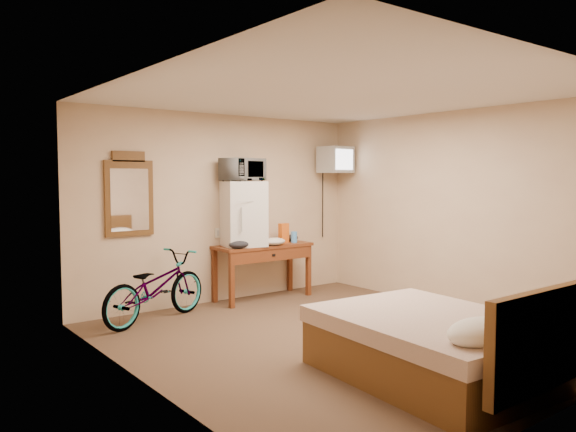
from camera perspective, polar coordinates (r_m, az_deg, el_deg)
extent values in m
plane|color=#463423|center=(5.96, 5.14, -12.28)|extent=(4.60, 4.60, 0.00)
plane|color=silver|center=(5.78, 5.30, 12.24)|extent=(4.60, 4.60, 0.00)
cube|color=beige|center=(7.58, -6.70, 0.80)|extent=(4.20, 0.04, 2.50)
cube|color=beige|center=(4.35, 26.33, -1.95)|extent=(4.20, 0.04, 2.50)
cube|color=beige|center=(4.58, -14.41, -1.39)|extent=(0.04, 4.60, 2.50)
cube|color=beige|center=(7.33, 17.34, 0.54)|extent=(0.04, 4.60, 2.50)
cube|color=beige|center=(7.55, -7.16, -1.73)|extent=(0.08, 0.01, 0.13)
cube|color=brown|center=(7.67, -2.59, -3.04)|extent=(1.38, 0.55, 0.04)
cube|color=brown|center=(7.21, -5.75, -6.53)|extent=(0.06, 0.06, 0.71)
cube|color=brown|center=(7.94, 2.08, -5.53)|extent=(0.06, 0.06, 0.71)
cube|color=brown|center=(7.57, -7.47, -6.04)|extent=(0.06, 0.06, 0.71)
cube|color=brown|center=(8.27, 0.18, -5.15)|extent=(0.06, 0.06, 0.71)
cube|color=brown|center=(7.50, -1.55, -3.97)|extent=(1.25, 0.06, 0.16)
cube|color=black|center=(7.48, -1.47, -3.99)|extent=(0.05, 0.02, 0.03)
cube|color=white|center=(7.47, -4.61, 0.23)|extent=(0.62, 0.61, 0.86)
cube|color=#999994|center=(7.25, -3.51, 1.49)|extent=(0.53, 0.01, 0.00)
cylinder|color=#999994|center=(7.15, -4.75, -0.35)|extent=(0.02, 0.02, 0.31)
imported|color=white|center=(7.45, -4.64, 4.71)|extent=(0.63, 0.51, 0.30)
cube|color=#DC5B13|center=(7.84, -0.45, -1.73)|extent=(0.14, 0.09, 0.27)
cylinder|color=#4697F1|center=(7.87, 0.61, -2.15)|extent=(0.09, 0.09, 0.15)
ellipsoid|color=beige|center=(7.56, -1.44, -2.60)|extent=(0.33, 0.25, 0.10)
ellipsoid|color=black|center=(7.24, -5.04, -2.90)|extent=(0.27, 0.21, 0.10)
ellipsoid|color=black|center=(8.07, 0.35, -2.21)|extent=(0.21, 0.17, 0.09)
cube|color=black|center=(8.63, 3.66, 5.06)|extent=(0.14, 0.02, 0.14)
cylinder|color=black|center=(8.59, 3.86, 5.07)|extent=(0.05, 0.30, 0.05)
cube|color=#999994|center=(8.43, 4.86, 5.71)|extent=(0.48, 0.41, 0.39)
cube|color=white|center=(8.29, 5.75, 5.74)|extent=(0.37, 0.04, 0.30)
cube|color=black|center=(8.57, 3.99, 5.69)|extent=(0.28, 0.04, 0.24)
cube|color=brown|center=(6.97, -15.83, 1.75)|extent=(0.60, 0.04, 0.90)
cube|color=brown|center=(6.97, -15.91, 5.84)|extent=(0.40, 0.04, 0.13)
cube|color=white|center=(6.95, -15.76, 1.60)|extent=(0.47, 0.01, 0.74)
imported|color=black|center=(6.69, -13.33, -7.04)|extent=(1.61, 1.01, 0.80)
cube|color=brown|center=(4.95, 14.38, -13.39)|extent=(1.50, 1.91, 0.40)
cube|color=beige|center=(4.88, 14.43, -10.59)|extent=(1.54, 1.96, 0.14)
cube|color=brown|center=(4.36, 24.66, -11.25)|extent=(1.36, 0.08, 0.70)
ellipsoid|color=white|center=(4.24, 18.86, -11.12)|extent=(0.57, 0.35, 0.20)
ellipsoid|color=white|center=(4.76, 23.12, -9.54)|extent=(0.57, 0.35, 0.20)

